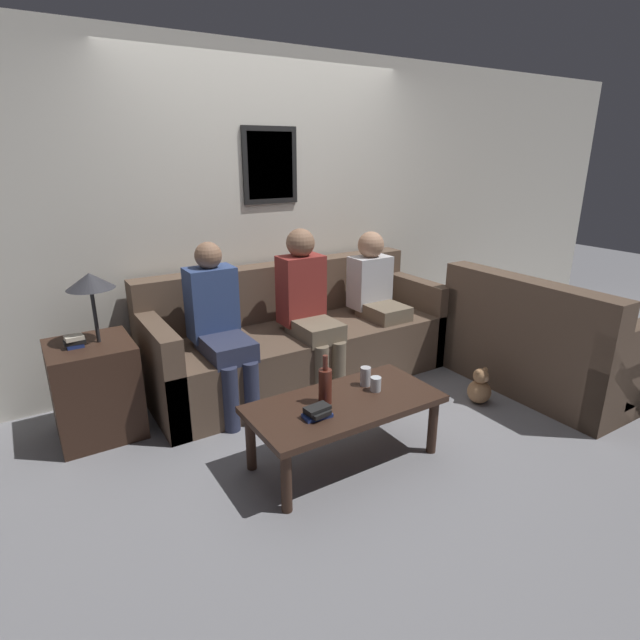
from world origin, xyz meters
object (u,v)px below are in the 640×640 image
person_right (377,294)px  teddy_bear (480,388)px  wine_bottle (325,385)px  drinking_glass (376,384)px  person_middle (308,304)px  couch_main (299,341)px  couch_side (544,348)px  coffee_table (345,409)px  person_left (219,323)px

person_right → teddy_bear: size_ratio=4.21×
teddy_bear → wine_bottle: bearing=-178.9°
drinking_glass → person_middle: bearing=83.9°
couch_main → couch_side: (1.58, -1.17, 0.00)m
person_right → teddy_bear: bearing=-76.6°
coffee_table → teddy_bear: coffee_table is taller
couch_main → drinking_glass: size_ratio=27.36×
person_left → couch_side: bearing=-23.5°
couch_main → coffee_table: (-0.36, -1.19, 0.03)m
wine_bottle → couch_main: bearing=67.5°
drinking_glass → person_left: 1.20m
coffee_table → couch_side: bearing=0.5°
drinking_glass → person_right: size_ratio=0.08×
couch_main → couch_side: size_ratio=1.70×
person_right → teddy_bear: 1.14m
couch_side → person_middle: bearing=58.4°
couch_side → drinking_glass: 1.71m
person_middle → teddy_bear: 1.45m
couch_side → teddy_bear: 0.68m
person_right → drinking_glass: bearing=-128.4°
drinking_glass → person_right: person_right is taller
person_middle → teddy_bear: person_middle is taller
coffee_table → drinking_glass: drinking_glass is taller
person_right → teddy_bear: person_right is taller
coffee_table → person_middle: (0.34, 1.00, 0.34)m
drinking_glass → teddy_bear: drinking_glass is taller
couch_side → teddy_bear: size_ratio=5.19×
drinking_glass → person_right: (0.82, 1.04, 0.21)m
person_right → couch_main: bearing=168.2°
couch_side → drinking_glass: (-1.70, -0.01, 0.13)m
wine_bottle → person_right: 1.54m
couch_main → wine_bottle: size_ratio=8.19×
person_right → teddy_bear: (0.23, -0.98, -0.54)m
person_middle → couch_side: bearing=-31.6°
couch_side → person_right: person_right is taller
coffee_table → teddy_bear: size_ratio=4.15×
couch_main → person_right: 0.78m
coffee_table → person_right: 1.52m
couch_side → teddy_bear: couch_side is taller
coffee_table → teddy_bear: (1.29, 0.07, -0.23)m
wine_bottle → person_left: bearing=105.0°
wine_bottle → teddy_bear: wine_bottle is taller
person_left → teddy_bear: size_ratio=4.37×
couch_side → wine_bottle: size_ratio=4.81×
teddy_bear → drinking_glass: bearing=-176.7°
person_left → person_right: bearing=0.9°
drinking_glass → person_left: size_ratio=0.07×
person_left → coffee_table: bearing=-70.1°
person_middle → person_right: bearing=3.7°
couch_main → drinking_glass: couch_main is taller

